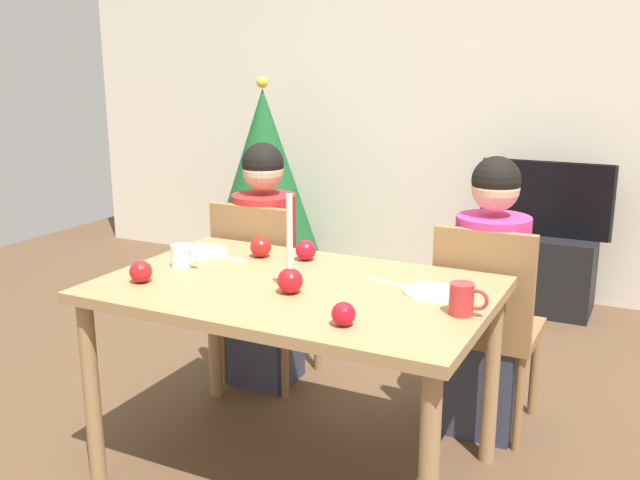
# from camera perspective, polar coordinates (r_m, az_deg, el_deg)

# --- Properties ---
(ground_plane) EXTENTS (7.68, 7.68, 0.00)m
(ground_plane) POSITION_cam_1_polar(r_m,az_deg,el_deg) (2.89, -1.85, -17.91)
(ground_plane) COLOR brown
(back_wall) EXTENTS (6.40, 0.10, 2.60)m
(back_wall) POSITION_cam_1_polar(r_m,az_deg,el_deg) (4.90, 12.80, 11.13)
(back_wall) COLOR beige
(back_wall) RESTS_ON ground
(dining_table) EXTENTS (1.40, 0.90, 0.75)m
(dining_table) POSITION_cam_1_polar(r_m,az_deg,el_deg) (2.59, -1.97, -5.33)
(dining_table) COLOR #99754C
(dining_table) RESTS_ON ground
(chair_left) EXTENTS (0.40, 0.40, 0.90)m
(chair_left) POSITION_cam_1_polar(r_m,az_deg,el_deg) (3.38, -4.70, -3.42)
(chair_left) COLOR olive
(chair_left) RESTS_ON ground
(chair_right) EXTENTS (0.40, 0.40, 0.90)m
(chair_right) POSITION_cam_1_polar(r_m,az_deg,el_deg) (3.00, 13.18, -6.09)
(chair_right) COLOR olive
(chair_right) RESTS_ON ground
(person_left_child) EXTENTS (0.30, 0.30, 1.17)m
(person_left_child) POSITION_cam_1_polar(r_m,az_deg,el_deg) (3.39, -4.44, -2.35)
(person_left_child) COLOR #33384C
(person_left_child) RESTS_ON ground
(person_right_child) EXTENTS (0.30, 0.30, 1.17)m
(person_right_child) POSITION_cam_1_polar(r_m,az_deg,el_deg) (3.01, 13.39, -4.86)
(person_right_child) COLOR #33384C
(person_right_child) RESTS_ON ground
(tv_stand) EXTENTS (0.64, 0.40, 0.48)m
(tv_stand) POSITION_cam_1_polar(r_m,az_deg,el_deg) (4.68, 17.24, -2.49)
(tv_stand) COLOR black
(tv_stand) RESTS_ON ground
(tv) EXTENTS (0.79, 0.05, 0.46)m
(tv) POSITION_cam_1_polar(r_m,az_deg,el_deg) (4.57, 17.67, 3.16)
(tv) COLOR black
(tv) RESTS_ON tv_stand
(christmas_tree) EXTENTS (0.81, 0.81, 1.43)m
(christmas_tree) POSITION_cam_1_polar(r_m,az_deg,el_deg) (4.95, -4.51, 5.01)
(christmas_tree) COLOR brown
(christmas_tree) RESTS_ON ground
(candle_centerpiece) EXTENTS (0.09, 0.09, 0.35)m
(candle_centerpiece) POSITION_cam_1_polar(r_m,az_deg,el_deg) (2.45, -2.42, -2.71)
(candle_centerpiece) COLOR red
(candle_centerpiece) RESTS_ON dining_table
(plate_left) EXTENTS (0.23, 0.23, 0.01)m
(plate_left) POSITION_cam_1_polar(r_m,az_deg,el_deg) (3.02, -9.65, -0.93)
(plate_left) COLOR silver
(plate_left) RESTS_ON dining_table
(plate_right) EXTENTS (0.20, 0.20, 0.01)m
(plate_right) POSITION_cam_1_polar(r_m,az_deg,el_deg) (2.49, 9.04, -4.15)
(plate_right) COLOR white
(plate_right) RESTS_ON dining_table
(mug_left) EXTENTS (0.12, 0.08, 0.09)m
(mug_left) POSITION_cam_1_polar(r_m,az_deg,el_deg) (2.82, -11.04, -1.28)
(mug_left) COLOR white
(mug_left) RESTS_ON dining_table
(mug_right) EXTENTS (0.13, 0.08, 0.10)m
(mug_right) POSITION_cam_1_polar(r_m,az_deg,el_deg) (2.30, 11.38, -4.67)
(mug_right) COLOR #B72D2D
(mug_right) RESTS_ON dining_table
(fork_left) EXTENTS (0.18, 0.03, 0.01)m
(fork_left) POSITION_cam_1_polar(r_m,az_deg,el_deg) (2.90, -7.36, -1.50)
(fork_left) COLOR silver
(fork_left) RESTS_ON dining_table
(fork_right) EXTENTS (0.18, 0.05, 0.01)m
(fork_right) POSITION_cam_1_polar(r_m,az_deg,el_deg) (2.58, 5.47, -3.48)
(fork_right) COLOR silver
(fork_right) RESTS_ON dining_table
(apple_near_candle) EXTENTS (0.08, 0.08, 0.08)m
(apple_near_candle) POSITION_cam_1_polar(r_m,az_deg,el_deg) (2.17, 1.90, -5.96)
(apple_near_candle) COLOR red
(apple_near_candle) RESTS_ON dining_table
(apple_by_left_plate) EXTENTS (0.09, 0.09, 0.09)m
(apple_by_left_plate) POSITION_cam_1_polar(r_m,az_deg,el_deg) (2.92, -4.79, -0.56)
(apple_by_left_plate) COLOR #AF1A15
(apple_by_left_plate) RESTS_ON dining_table
(apple_by_right_mug) EXTENTS (0.08, 0.08, 0.08)m
(apple_by_right_mug) POSITION_cam_1_polar(r_m,az_deg,el_deg) (2.86, -1.15, -0.83)
(apple_by_right_mug) COLOR #AF1222
(apple_by_right_mug) RESTS_ON dining_table
(apple_far_edge) EXTENTS (0.08, 0.08, 0.08)m
(apple_far_edge) POSITION_cam_1_polar(r_m,az_deg,el_deg) (2.66, -14.19, -2.47)
(apple_far_edge) COLOR #B2171A
(apple_far_edge) RESTS_ON dining_table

